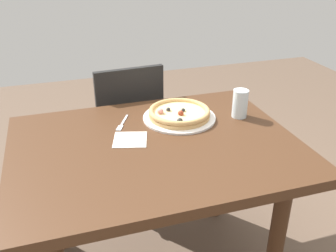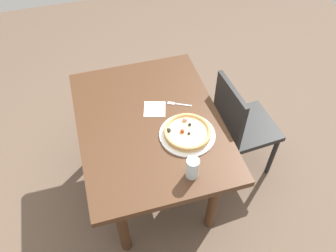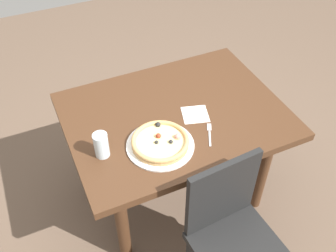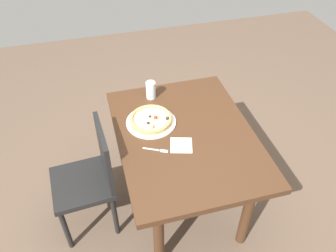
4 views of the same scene
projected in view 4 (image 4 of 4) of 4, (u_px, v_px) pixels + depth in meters
ground_plane at (183, 199)px, 2.78m from camera, size 6.00×6.00×0.00m
dining_table at (185, 145)px, 2.37m from camera, size 1.20×0.91×0.72m
chair_near at (91, 177)px, 2.33m from camera, size 0.43×0.43×0.88m
plate at (151, 122)px, 2.38m from camera, size 0.35×0.35×0.01m
pizza at (151, 119)px, 2.37m from camera, size 0.29×0.29×0.05m
fork at (158, 150)px, 2.19m from camera, size 0.09×0.15×0.00m
drinking_glass at (151, 90)px, 2.56m from camera, size 0.07×0.07×0.14m
napkin at (181, 145)px, 2.22m from camera, size 0.17×0.17×0.00m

